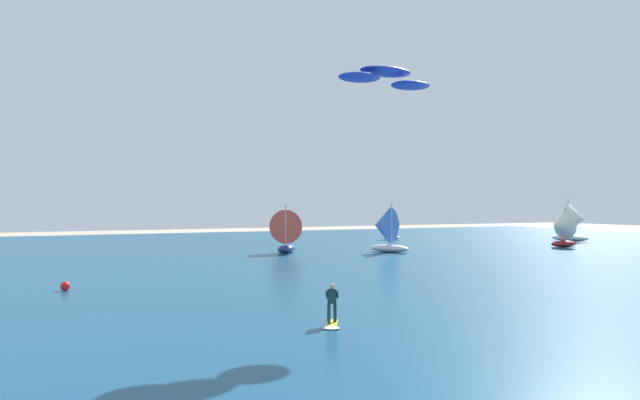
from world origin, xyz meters
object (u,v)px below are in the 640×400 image
Objects in this scene: sailboat_center_horizon at (384,229)px; sailboat_mid_left at (560,229)px; kite at (386,78)px; marker_buoy at (65,286)px; sailboat_mid_right at (575,222)px; kitesurfer at (332,310)px; sailboat_anchored_offshore at (288,230)px; sailboat_near_shore at (390,227)px.

sailboat_mid_left is (21.89, -2.46, -0.24)m from sailboat_center_horizon.
marker_buoy is (-14.76, 10.73, -11.11)m from kite.
marker_buoy is (-60.94, -18.54, -2.29)m from sailboat_mid_right.
marker_buoy is (-9.95, 14.48, -0.34)m from kitesurfer.
sailboat_mid_right reaches higher than marker_buoy.
sailboat_anchored_offshore is at bearing 71.86° from kitesurfer.
sailboat_mid_left reaches higher than sailboat_near_shore.
sailboat_mid_left reaches higher than kitesurfer.
sailboat_center_horizon is at bearing 173.58° from sailboat_mid_left.
kite is at bearing -36.03° from marker_buoy.
sailboat_anchored_offshore is 25.17m from sailboat_near_shore.
sailboat_mid_right is 63.74m from marker_buoy.
sailboat_mid_right is at bearing 33.53° from sailboat_mid_left.
sailboat_near_shore is at bearing 142.61° from sailboat_mid_right.
kitesurfer is at bearing -108.14° from sailboat_anchored_offshore.
sailboat_near_shore reaches higher than marker_buoy.
sailboat_anchored_offshore is 31.58m from sailboat_mid_left.
sailboat_near_shore is 53.35m from marker_buoy.
sailboat_anchored_offshore is 28.37m from marker_buoy.
sailboat_anchored_offshore is (10.98, 33.53, 1.64)m from kitesurfer.
sailboat_near_shore is at bearing 116.01° from sailboat_mid_left.
sailboat_mid_left reaches higher than marker_buoy.
marker_buoy is (-20.93, -19.04, -1.97)m from sailboat_anchored_offshore.
kite is at bearing -120.56° from sailboat_center_horizon.
kitesurfer is 12.38m from kite.
kite is 10.91× the size of marker_buoy.
sailboat_mid_left is at bearing -146.47° from sailboat_mid_right.
sailboat_center_horizon is at bearing -173.42° from sailboat_mid_right.
sailboat_anchored_offshore is at bearing 168.05° from sailboat_mid_left.
sailboat_near_shore is (31.76, 47.73, 1.09)m from kitesurfer.
kite is at bearing -147.91° from sailboat_mid_left.
sailboat_anchored_offshore is 0.96× the size of sailboat_center_horizon.
sailboat_mid_left is (30.90, -6.54, -0.15)m from sailboat_anchored_offshore.
sailboat_near_shore is 0.66× the size of sailboat_mid_right.
kite is 1.58× the size of sailboat_near_shore.
sailboat_mid_left is at bearing -63.99° from sailboat_near_shore.
sailboat_mid_left is 0.82× the size of sailboat_mid_right.
sailboat_center_horizon is 1.12× the size of sailboat_mid_left.
sailboat_mid_left is (41.88, 26.99, 1.49)m from kitesurfer.
sailboat_mid_right is at bearing 16.93° from marker_buoy.
sailboat_mid_right is (31.00, 3.57, 0.23)m from sailboat_center_horizon.
sailboat_mid_right reaches higher than sailboat_anchored_offshore.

